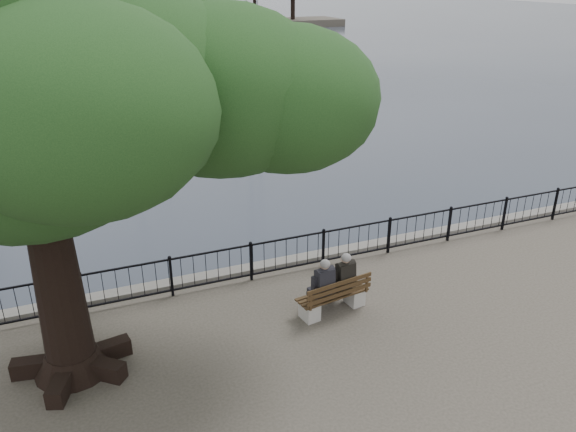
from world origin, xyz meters
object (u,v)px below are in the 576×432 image
person_left (321,288)px  lion_monument (125,39)px  person_right (341,281)px  tree (74,89)px  bench (334,300)px

person_left → lion_monument: size_ratio=0.17×
person_left → lion_monument: bearing=87.6°
person_right → tree: size_ratio=0.14×
person_right → lion_monument: (1.47, 49.38, 0.45)m
person_left → person_right: size_ratio=1.00×
tree → person_left: bearing=-1.8°
tree → lion_monument: bearing=82.4°
bench → person_right: person_right is taller
bench → lion_monument: bearing=88.0°
bench → lion_monument: size_ratio=0.21×
bench → lion_monument: lion_monument is taller
lion_monument → bench: bearing=-92.0°
person_right → bench: bearing=-151.6°
person_right → tree: (-5.11, 0.06, 4.74)m
person_left → person_right: bearing=8.4°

